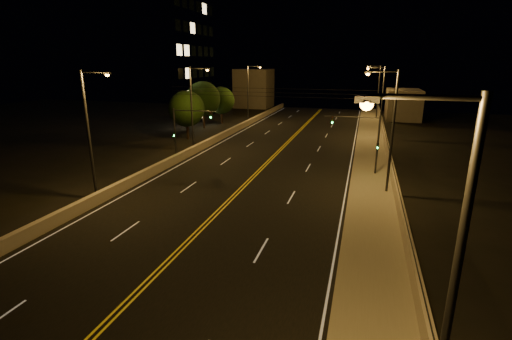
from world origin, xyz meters
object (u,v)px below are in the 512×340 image
(streetlight_6, at_px, (249,91))
(building_tower, at_px, (131,41))
(streetlight_0, at_px, (442,281))
(streetlight_2, at_px, (380,98))
(streetlight_1, at_px, (390,126))
(streetlight_3, at_px, (377,89))
(tree_1, at_px, (203,99))
(traffic_signal_left, at_px, (183,128))
(streetlight_5, at_px, (193,104))
(streetlight_4, at_px, (91,128))
(tree_0, at_px, (187,109))
(tree_2, at_px, (221,100))
(traffic_signal_right, at_px, (367,138))

(streetlight_6, distance_m, building_tower, 21.52)
(streetlight_0, bearing_deg, streetlight_2, 90.00)
(streetlight_1, xyz_separation_m, streetlight_3, (0.00, 43.58, 0.00))
(streetlight_1, height_order, tree_1, streetlight_1)
(traffic_signal_left, height_order, building_tower, building_tower)
(streetlight_1, distance_m, streetlight_3, 43.58)
(streetlight_5, distance_m, streetlight_6, 22.32)
(streetlight_4, height_order, streetlight_5, same)
(streetlight_2, xyz_separation_m, traffic_signal_left, (-20.30, -18.66, -1.99))
(streetlight_6, relative_size, tree_0, 1.47)
(traffic_signal_left, height_order, tree_2, tree_2)
(traffic_signal_right, xyz_separation_m, tree_1, (-25.43, 20.22, 1.07))
(streetlight_1, relative_size, building_tower, 0.34)
(streetlight_0, distance_m, building_tower, 64.43)
(streetlight_0, distance_m, streetlight_3, 65.69)
(streetlight_1, bearing_deg, streetlight_3, 90.00)
(streetlight_5, distance_m, traffic_signal_left, 5.63)
(streetlight_6, bearing_deg, streetlight_5, -90.00)
(streetlight_3, bearing_deg, streetlight_0, -90.00)
(streetlight_2, xyz_separation_m, tree_2, (-26.00, 6.89, -1.66))
(streetlight_1, relative_size, traffic_signal_left, 1.72)
(streetlight_5, bearing_deg, traffic_signal_right, -14.48)
(tree_0, relative_size, tree_1, 0.89)
(streetlight_6, relative_size, tree_2, 1.56)
(traffic_signal_right, bearing_deg, tree_1, 141.51)
(traffic_signal_left, xyz_separation_m, building_tower, (-20.38, 22.20, 10.17))
(traffic_signal_left, relative_size, tree_1, 0.76)
(traffic_signal_right, relative_size, traffic_signal_left, 1.00)
(streetlight_4, height_order, streetlight_6, same)
(building_tower, xyz_separation_m, tree_2, (14.67, 3.34, -9.84))
(streetlight_4, distance_m, traffic_signal_right, 23.55)
(streetlight_3, distance_m, streetlight_5, 39.76)
(streetlight_1, bearing_deg, streetlight_5, 154.76)
(streetlight_1, xyz_separation_m, streetlight_4, (-21.48, -7.45, 0.00))
(tree_1, bearing_deg, streetlight_3, 34.22)
(streetlight_5, relative_size, tree_2, 1.56)
(streetlight_1, distance_m, streetlight_5, 23.74)
(traffic_signal_left, xyz_separation_m, tree_2, (-5.71, 25.54, 0.33))
(streetlight_2, distance_m, tree_1, 27.07)
(streetlight_0, height_order, streetlight_1, same)
(streetlight_3, bearing_deg, building_tower, -158.05)
(building_tower, xyz_separation_m, tree_0, (15.14, -10.88, -9.61))
(tree_1, bearing_deg, streetlight_0, -60.28)
(streetlight_4, relative_size, tree_0, 1.47)
(streetlight_0, height_order, traffic_signal_left, streetlight_0)
(tree_2, bearing_deg, streetlight_4, -83.20)
(streetlight_1, bearing_deg, streetlight_2, 90.00)
(streetlight_3, distance_m, building_tower, 44.61)
(streetlight_6, height_order, traffic_signal_left, streetlight_6)
(streetlight_2, bearing_deg, streetlight_1, -90.00)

